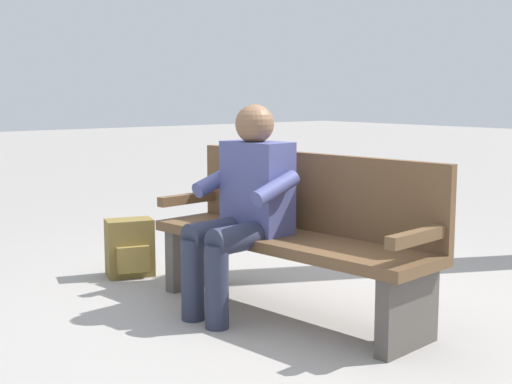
{
  "coord_description": "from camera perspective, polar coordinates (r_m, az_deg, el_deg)",
  "views": [
    {
      "loc": [
        -2.89,
        2.58,
        1.24
      ],
      "look_at": [
        0.09,
        0.15,
        0.7
      ],
      "focal_mm": 49.53,
      "sensor_mm": 36.0,
      "label": 1
    }
  ],
  "objects": [
    {
      "name": "ground_plane",
      "position": [
        4.07,
        2.48,
        -9.76
      ],
      "size": [
        40.0,
        40.0,
        0.0
      ],
      "primitive_type": "plane",
      "color": "gray"
    },
    {
      "name": "bench_near",
      "position": [
        4.01,
        3.22,
        -3.27
      ],
      "size": [
        1.84,
        0.65,
        0.9
      ],
      "rotation": [
        0.0,
        0.0,
        0.1
      ],
      "color": "brown",
      "rests_on": "ground"
    },
    {
      "name": "person_seated",
      "position": [
        3.94,
        -1.05,
        -0.95
      ],
      "size": [
        0.6,
        0.6,
        1.18
      ],
      "rotation": [
        0.0,
        0.0,
        0.1
      ],
      "color": "#474C84",
      "rests_on": "ground"
    },
    {
      "name": "backpack",
      "position": [
        4.89,
        -10.15,
        -4.5
      ],
      "size": [
        0.3,
        0.35,
        0.39
      ],
      "rotation": [
        0.0,
        0.0,
        1.26
      ],
      "color": "brown",
      "rests_on": "ground"
    }
  ]
}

